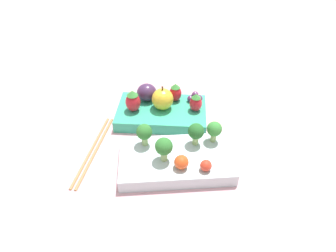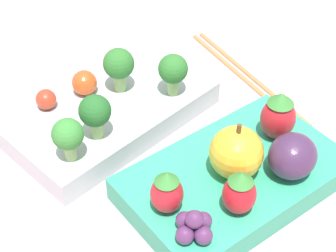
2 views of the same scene
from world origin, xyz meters
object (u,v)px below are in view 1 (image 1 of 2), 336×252
apple (163,99)px  plum (147,92)px  broccoli_floret_2 (214,130)px  strawberry_1 (196,103)px  bento_box_fruit (162,113)px  strawberry_0 (133,101)px  strawberry_2 (175,92)px  grape_cluster (195,98)px  cherry_tomato_1 (206,166)px  broccoli_floret_3 (196,132)px  chopsticks_pair (93,149)px  bento_box_savoury (176,161)px  broccoli_floret_1 (144,133)px  cherry_tomato_0 (181,162)px  broccoli_floret_0 (164,147)px

apple → plum: (0.04, -0.04, -0.00)m
broccoli_floret_2 → strawberry_1: bearing=-77.6°
bento_box_fruit → strawberry_0: 0.07m
broccoli_floret_2 → strawberry_2: broccoli_floret_2 is taller
grape_cluster → cherry_tomato_1: bearing=88.4°
broccoli_floret_3 → broccoli_floret_2: bearing=-169.2°
apple → chopsticks_pair: 0.19m
cherry_tomato_1 → strawberry_1: bearing=-91.0°
bento_box_savoury → broccoli_floret_1: size_ratio=4.57×
cherry_tomato_0 → broccoli_floret_0: bearing=-34.8°
broccoli_floret_1 → plum: size_ratio=1.03×
cherry_tomato_1 → strawberry_0: 0.23m
plum → cherry_tomato_0: bearing=106.0°
chopsticks_pair → broccoli_floret_1: bearing=172.1°
bento_box_fruit → strawberry_2: strawberry_2 is taller
broccoli_floret_3 → bento_box_fruit: bearing=-62.8°
plum → chopsticks_pair: plum is taller
grape_cluster → strawberry_2: bearing=-9.3°
bento_box_savoury → strawberry_2: 0.19m
broccoli_floret_3 → strawberry_2: size_ratio=1.07×
strawberry_0 → grape_cluster: 0.15m
broccoli_floret_3 → cherry_tomato_0: 0.07m
broccoli_floret_1 → cherry_tomato_1: bearing=146.4°
cherry_tomato_1 → plum: plum is taller
strawberry_0 → broccoli_floret_3: bearing=136.7°
apple → cherry_tomato_0: bearing=98.3°
bento_box_fruit → broccoli_floret_1: bearing=73.0°
apple → strawberry_0: apple is taller
cherry_tomato_0 → broccoli_floret_3: bearing=-118.0°
bento_box_fruit → broccoli_floret_3: 0.15m
broccoli_floret_0 → chopsticks_pair: size_ratio=0.24×
strawberry_1 → grape_cluster: strawberry_1 is taller
broccoli_floret_2 → plum: 0.20m
strawberry_0 → strawberry_2: bearing=-159.9°
broccoli_floret_2 → chopsticks_pair: (0.24, -0.01, -0.05)m
grape_cluster → broccoli_floret_3: bearing=83.5°
broccoli_floret_2 → grape_cluster: size_ratio=1.24×
apple → broccoli_floret_3: bearing=115.9°
broccoli_floret_1 → strawberry_0: (0.03, -0.12, -0.01)m
chopsticks_pair → strawberry_2: bearing=-142.5°
bento_box_savoury → chopsticks_pair: 0.17m
apple → grape_cluster: 0.08m
bento_box_savoury → strawberry_1: 0.16m
cherry_tomato_1 → strawberry_1: size_ratio=0.49×
cherry_tomato_0 → apple: 0.19m
strawberry_1 → strawberry_2: 0.06m
broccoli_floret_2 → chopsticks_pair: size_ratio=0.22×
bento_box_savoury → broccoli_floret_3: size_ratio=4.54×
cherry_tomato_1 → plum: size_ratio=0.46×
apple → chopsticks_pair: size_ratio=0.28×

